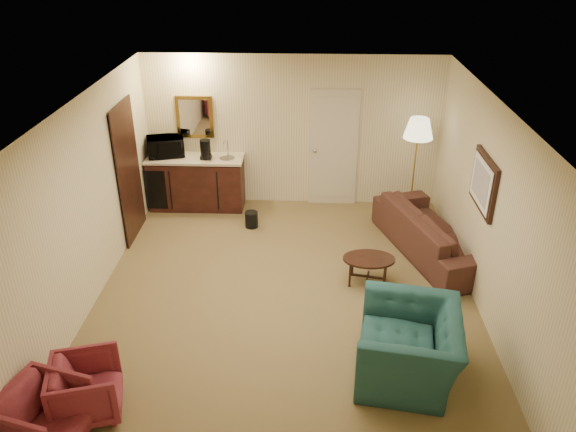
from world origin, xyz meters
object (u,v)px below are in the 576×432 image
teal_armchair (410,336)px  rose_chair_far (43,415)px  coffee_table (368,271)px  waste_bin (251,219)px  sofa (434,226)px  coffee_maker (205,149)px  microwave (165,144)px  floor_lamp (414,170)px  rose_chair_near (86,386)px  wetbar_cabinet (197,182)px

teal_armchair → rose_chair_far: size_ratio=1.68×
coffee_table → waste_bin: coffee_table is taller
sofa → waste_bin: (-2.79, 0.70, -0.32)m
coffee_table → waste_bin: size_ratio=2.67×
waste_bin → sofa: bearing=-14.1°
waste_bin → coffee_maker: bearing=140.2°
rose_chair_far → coffee_table: (3.27, 2.83, -0.15)m
coffee_table → microwave: size_ratio=1.18×
teal_armchair → coffee_maker: (-2.84, 4.02, 0.56)m
coffee_maker → sofa: bearing=-8.2°
floor_lamp → waste_bin: size_ratio=6.62×
sofa → rose_chair_near: sofa is taller
teal_armchair → waste_bin: teal_armchair is taller
sofa → coffee_table: bearing=111.3°
waste_bin → coffee_maker: coffee_maker is taller
rose_chair_near → sofa: bearing=-66.3°
sofa → coffee_table: 1.37m
rose_chair_near → coffee_table: 3.87m
microwave → floor_lamp: bearing=-21.8°
waste_bin → coffee_maker: 1.42m
rose_chair_far → waste_bin: size_ratio=2.70×
sofa → wetbar_cabinet: bearing=50.5°
sofa → rose_chair_near: (-4.05, -3.30, -0.12)m
wetbar_cabinet → coffee_table: size_ratio=2.31×
rose_chair_far → coffee_table: bearing=-33.9°
rose_chair_near → rose_chair_far: (-0.25, -0.41, 0.02)m
teal_armchair → rose_chair_far: 3.70m
coffee_table → rose_chair_far: bearing=-139.1°
teal_armchair → coffee_maker: bearing=-135.8°
rose_chair_near → rose_chair_far: size_ratio=0.94×
sofa → rose_chair_near: 5.23m
wetbar_cabinet → floor_lamp: 3.68m
wetbar_cabinet → coffee_maker: (0.20, -0.05, 0.62)m
sofa → microwave: 4.60m
rose_chair_far → waste_bin: (1.51, 4.41, -0.23)m
coffee_table → microwave: bearing=144.2°
coffee_table → sofa: bearing=40.3°
microwave → coffee_maker: 0.71m
microwave → coffee_maker: size_ratio=1.82×
teal_armchair → coffee_table: teal_armchair is taller
rose_chair_far → floor_lamp: floor_lamp is taller
waste_bin → teal_armchair: bearing=-58.8°
coffee_maker → coffee_table: bearing=-28.5°
coffee_table → coffee_maker: (-2.57, 2.25, 0.88)m
rose_chair_near → rose_chair_far: 0.48m
waste_bin → microwave: microwave is taller
wetbar_cabinet → waste_bin: size_ratio=6.17×
rose_chair_near → waste_bin: bearing=-32.9°
rose_chair_near → microwave: (-0.25, 4.79, 0.79)m
coffee_table → coffee_maker: bearing=138.8°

